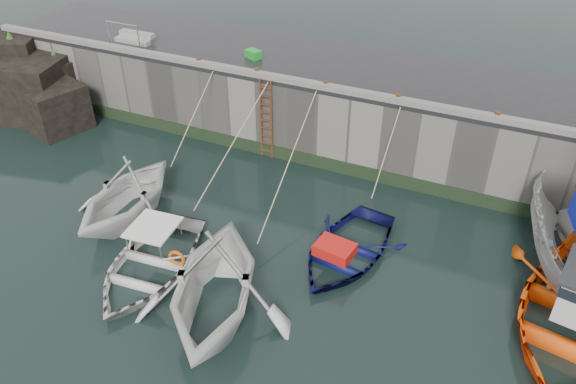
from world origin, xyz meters
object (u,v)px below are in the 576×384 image
at_px(bollard_c, 326,84).
at_px(boat_near_blacktrim, 216,312).
at_px(fish_crate, 253,54).
at_px(boat_near_white, 130,216).
at_px(bollard_e, 497,116).
at_px(bollard_b, 257,72).
at_px(boat_near_blue, 150,270).
at_px(ladder, 266,120).
at_px(bollard_a, 199,61).
at_px(boat_near_navy, 346,254).
at_px(bollard_d, 398,98).

bearing_deg(bollard_c, boat_near_blacktrim, -88.97).
relative_size(boat_near_blacktrim, fish_crate, 8.59).
bearing_deg(boat_near_white, bollard_e, 28.48).
distance_m(bollard_b, bollard_e, 8.50).
distance_m(boat_near_white, bollard_e, 12.40).
xyz_separation_m(bollard_c, bollard_e, (5.80, 0.00, 0.00)).
bearing_deg(fish_crate, boat_near_blue, -60.56).
height_order(ladder, boat_near_blacktrim, ladder).
relative_size(boat_near_blue, bollard_e, 16.81).
xyz_separation_m(bollard_a, bollard_c, (5.20, 0.00, 0.00)).
bearing_deg(bollard_a, boat_near_blacktrim, -57.09).
relative_size(bollard_b, bollard_e, 1.00).
distance_m(boat_near_blacktrim, fish_crate, 10.93).
height_order(boat_near_blue, boat_near_navy, boat_near_blue).
relative_size(boat_near_navy, bollard_d, 15.81).
xyz_separation_m(boat_near_navy, bollard_a, (-7.78, 4.57, 3.30)).
xyz_separation_m(boat_near_white, bollard_b, (1.99, 5.72, 3.30)).
bearing_deg(bollard_c, bollard_a, 180.00).
bearing_deg(bollard_b, boat_near_white, -109.21).
distance_m(ladder, boat_near_white, 6.14).
xyz_separation_m(boat_near_white, bollard_a, (-0.51, 5.72, 3.30)).
bearing_deg(bollard_a, ladder, -6.38).
distance_m(ladder, bollard_a, 3.47).
xyz_separation_m(ladder, bollard_c, (2.20, 0.34, 1.71)).
bearing_deg(boat_near_blue, ladder, 82.40).
xyz_separation_m(ladder, fish_crate, (-1.40, 1.79, 1.73)).
distance_m(boat_near_blacktrim, bollard_b, 9.34).
relative_size(bollard_c, bollard_e, 1.00).
distance_m(boat_near_blue, bollard_e, 11.75).
relative_size(boat_near_blacktrim, boat_near_navy, 1.18).
distance_m(boat_near_navy, bollard_b, 7.72).
relative_size(bollard_a, bollard_c, 1.00).
bearing_deg(boat_near_blue, bollard_d, 51.00).
bearing_deg(bollard_e, bollard_d, 180.00).
xyz_separation_m(ladder, bollard_a, (-3.00, 0.34, 1.71)).
distance_m(fish_crate, bollard_e, 9.51).
xyz_separation_m(boat_near_white, bollard_e, (10.49, 5.72, 3.30)).
bearing_deg(boat_near_navy, bollard_b, 146.61).
height_order(ladder, bollard_d, bollard_d).
relative_size(boat_near_white, bollard_a, 16.29).
distance_m(ladder, bollard_e, 8.19).
height_order(boat_near_navy, fish_crate, fish_crate).
bearing_deg(bollard_e, boat_near_blue, -137.35).
distance_m(ladder, boat_near_blacktrim, 8.42).
height_order(bollard_a, bollard_d, same).
bearing_deg(boat_near_navy, bollard_a, 157.07).
distance_m(boat_near_blacktrim, bollard_a, 10.38).
bearing_deg(ladder, boat_near_navy, -41.58).
height_order(ladder, bollard_a, bollard_a).
height_order(boat_near_white, boat_near_navy, boat_near_white).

